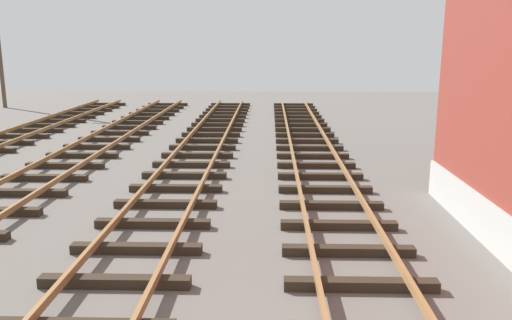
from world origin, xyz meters
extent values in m
cube|color=#2D2319|center=(0.81, 4.25, 0.09)|extent=(2.50, 0.24, 0.18)
cube|color=#2D2319|center=(0.81, 5.66, 0.09)|extent=(2.50, 0.24, 0.18)
cube|color=#2D2319|center=(0.81, 7.08, 0.09)|extent=(2.50, 0.24, 0.18)
cube|color=#2D2319|center=(0.81, 8.49, 0.09)|extent=(2.50, 0.24, 0.18)
cube|color=#2D2319|center=(0.81, 9.91, 0.09)|extent=(2.50, 0.24, 0.18)
cube|color=#2D2319|center=(0.81, 11.33, 0.09)|extent=(2.50, 0.24, 0.18)
cube|color=#2D2319|center=(0.81, 12.74, 0.09)|extent=(2.50, 0.24, 0.18)
cube|color=#2D2319|center=(0.81, 14.16, 0.09)|extent=(2.50, 0.24, 0.18)
cube|color=#2D2319|center=(0.81, 15.57, 0.09)|extent=(2.50, 0.24, 0.18)
cube|color=#2D2319|center=(0.81, 16.99, 0.09)|extent=(2.50, 0.24, 0.18)
cube|color=#2D2319|center=(0.81, 18.40, 0.09)|extent=(2.50, 0.24, 0.18)
cube|color=#2D2319|center=(0.81, 19.82, 0.09)|extent=(2.50, 0.24, 0.18)
cube|color=#2D2319|center=(0.81, 21.23, 0.09)|extent=(2.50, 0.24, 0.18)
cube|color=#2D2319|center=(0.81, 22.65, 0.09)|extent=(2.50, 0.24, 0.18)
cube|color=#2D2319|center=(0.81, 24.07, 0.09)|extent=(2.50, 0.24, 0.18)
cube|color=#2D2319|center=(0.81, 25.48, 0.09)|extent=(2.50, 0.24, 0.18)
cube|color=#2D2319|center=(0.81, 26.90, 0.09)|extent=(2.50, 0.24, 0.18)
cube|color=#2D2319|center=(0.81, 28.31, 0.09)|extent=(2.50, 0.24, 0.18)
cube|color=#2D2319|center=(0.81, 29.73, 0.09)|extent=(2.50, 0.24, 0.18)
cube|color=#2D2319|center=(-3.22, 4.25, 0.09)|extent=(2.50, 0.24, 0.18)
cube|color=#2D2319|center=(-3.22, 5.66, 0.09)|extent=(2.50, 0.24, 0.18)
cube|color=#2D2319|center=(-3.22, 7.08, 0.09)|extent=(2.50, 0.24, 0.18)
cube|color=#2D2319|center=(-3.22, 8.49, 0.09)|extent=(2.50, 0.24, 0.18)
cube|color=#2D2319|center=(-3.22, 9.91, 0.09)|extent=(2.50, 0.24, 0.18)
cube|color=#2D2319|center=(-3.22, 11.33, 0.09)|extent=(2.50, 0.24, 0.18)
cube|color=#2D2319|center=(-3.22, 12.74, 0.09)|extent=(2.50, 0.24, 0.18)
cube|color=#2D2319|center=(-3.22, 14.16, 0.09)|extent=(2.50, 0.24, 0.18)
cube|color=#2D2319|center=(-3.22, 15.57, 0.09)|extent=(2.50, 0.24, 0.18)
cube|color=#2D2319|center=(-3.22, 16.99, 0.09)|extent=(2.50, 0.24, 0.18)
cube|color=#2D2319|center=(-3.22, 18.40, 0.09)|extent=(2.50, 0.24, 0.18)
cube|color=#2D2319|center=(-3.22, 19.82, 0.09)|extent=(2.50, 0.24, 0.18)
cube|color=#2D2319|center=(-3.22, 21.23, 0.09)|extent=(2.50, 0.24, 0.18)
cube|color=#2D2319|center=(-3.22, 22.65, 0.09)|extent=(2.50, 0.24, 0.18)
cube|color=#2D2319|center=(-3.22, 24.07, 0.09)|extent=(2.50, 0.24, 0.18)
cube|color=#2D2319|center=(-3.22, 25.48, 0.09)|extent=(2.50, 0.24, 0.18)
cube|color=#2D2319|center=(-3.22, 26.90, 0.09)|extent=(2.50, 0.24, 0.18)
cube|color=#2D2319|center=(-3.22, 28.31, 0.09)|extent=(2.50, 0.24, 0.18)
cube|color=#2D2319|center=(-3.22, 29.73, 0.09)|extent=(2.50, 0.24, 0.18)
cube|color=#2D2319|center=(-7.24, 9.37, 0.09)|extent=(2.50, 0.24, 0.18)
cube|color=#2D2319|center=(-7.24, 10.93, 0.09)|extent=(2.50, 0.24, 0.18)
cube|color=#2D2319|center=(-7.24, 12.49, 0.09)|extent=(2.50, 0.24, 0.18)
cube|color=#2D2319|center=(-7.24, 14.05, 0.09)|extent=(2.50, 0.24, 0.18)
cube|color=#2D2319|center=(-7.24, 15.61, 0.09)|extent=(2.50, 0.24, 0.18)
cube|color=#2D2319|center=(-7.24, 17.17, 0.09)|extent=(2.50, 0.24, 0.18)
cube|color=#2D2319|center=(-7.24, 18.73, 0.09)|extent=(2.50, 0.24, 0.18)
cube|color=#2D2319|center=(-7.24, 20.29, 0.09)|extent=(2.50, 0.24, 0.18)
cube|color=#2D2319|center=(-7.24, 21.85, 0.09)|extent=(2.50, 0.24, 0.18)
cube|color=#2D2319|center=(-7.24, 23.41, 0.09)|extent=(2.50, 0.24, 0.18)
cube|color=#2D2319|center=(-7.24, 24.97, 0.09)|extent=(2.50, 0.24, 0.18)
cube|color=#2D2319|center=(-7.24, 26.53, 0.09)|extent=(2.50, 0.24, 0.18)
cube|color=#2D2319|center=(-7.24, 28.10, 0.09)|extent=(2.50, 0.24, 0.18)
cube|color=#2D2319|center=(-7.24, 29.66, 0.09)|extent=(2.50, 0.24, 0.18)
cube|color=#2D2319|center=(-11.27, 16.33, 0.09)|extent=(2.50, 0.24, 0.18)
cube|color=#2D2319|center=(-11.27, 17.82, 0.09)|extent=(2.50, 0.24, 0.18)
cube|color=#2D2319|center=(-11.27, 19.30, 0.09)|extent=(2.50, 0.24, 0.18)
cube|color=#2D2319|center=(-11.27, 20.79, 0.09)|extent=(2.50, 0.24, 0.18)
cube|color=#2D2319|center=(-11.27, 22.27, 0.09)|extent=(2.50, 0.24, 0.18)
cube|color=#2D2319|center=(-11.27, 23.76, 0.09)|extent=(2.50, 0.24, 0.18)
cube|color=#2D2319|center=(-11.27, 25.24, 0.09)|extent=(2.50, 0.24, 0.18)
cube|color=#2D2319|center=(-11.27, 26.72, 0.09)|extent=(2.50, 0.24, 0.18)
cube|color=#2D2319|center=(-11.27, 28.21, 0.09)|extent=(2.50, 0.24, 0.18)
cube|color=#2D2319|center=(-11.27, 29.69, 0.09)|extent=(2.50, 0.24, 0.18)
camera|label=1|loc=(-0.69, -3.61, 3.92)|focal=36.63mm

